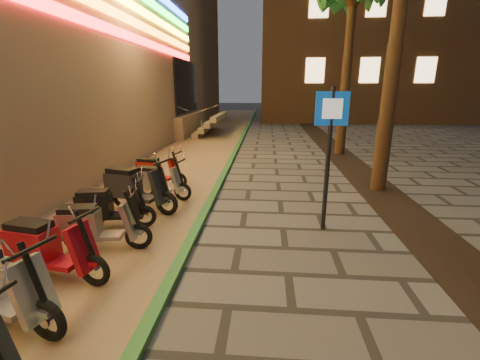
# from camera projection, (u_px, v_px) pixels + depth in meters

# --- Properties ---
(parking_strip) EXTENTS (3.40, 60.00, 0.01)m
(parking_strip) POSITION_uv_depth(u_px,v_px,m) (187.00, 162.00, 12.37)
(parking_strip) COLOR #8C7251
(parking_strip) RESTS_ON ground
(green_curb) EXTENTS (0.18, 60.00, 0.10)m
(green_curb) POSITION_uv_depth(u_px,v_px,m) (230.00, 161.00, 12.22)
(green_curb) COLOR #296D2E
(green_curb) RESTS_ON ground
(planting_strip) EXTENTS (1.20, 40.00, 0.02)m
(planting_strip) POSITION_uv_depth(u_px,v_px,m) (407.00, 217.00, 7.09)
(planting_strip) COLOR black
(planting_strip) RESTS_ON ground
(palm_d) EXTENTS (2.97, 3.02, 7.16)m
(palm_d) POSITION_uv_depth(u_px,v_px,m) (353.00, 0.00, 12.15)
(palm_d) COLOR #472D19
(palm_d) RESTS_ON ground
(pedestrian_sign) EXTENTS (0.61, 0.11, 2.78)m
(pedestrian_sign) POSITION_uv_depth(u_px,v_px,m) (330.00, 141.00, 6.00)
(pedestrian_sign) COLOR black
(pedestrian_sign) RESTS_ON ground
(scooter_7) EXTENTS (1.64, 0.70, 1.15)m
(scooter_7) POSITION_uv_depth(u_px,v_px,m) (47.00, 248.00, 4.68)
(scooter_7) COLOR black
(scooter_7) RESTS_ON ground
(scooter_8) EXTENTS (1.55, 0.65, 1.08)m
(scooter_8) POSITION_uv_depth(u_px,v_px,m) (94.00, 226.00, 5.51)
(scooter_8) COLOR black
(scooter_8) RESTS_ON ground
(scooter_9) EXTENTS (1.52, 0.66, 1.07)m
(scooter_9) POSITION_uv_depth(u_px,v_px,m) (107.00, 207.00, 6.39)
(scooter_9) COLOR black
(scooter_9) RESTS_ON ground
(scooter_10) EXTENTS (1.81, 0.93, 1.28)m
(scooter_10) POSITION_uv_depth(u_px,v_px,m) (134.00, 187.00, 7.34)
(scooter_10) COLOR black
(scooter_10) RESTS_ON ground
(scooter_11) EXTENTS (1.52, 0.66, 1.07)m
(scooter_11) POSITION_uv_depth(u_px,v_px,m) (157.00, 181.00, 8.18)
(scooter_11) COLOR black
(scooter_11) RESTS_ON ground
(scooter_12) EXTENTS (1.52, 0.67, 1.06)m
(scooter_12) POSITION_uv_depth(u_px,v_px,m) (156.00, 171.00, 9.15)
(scooter_12) COLOR black
(scooter_12) RESTS_ON ground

